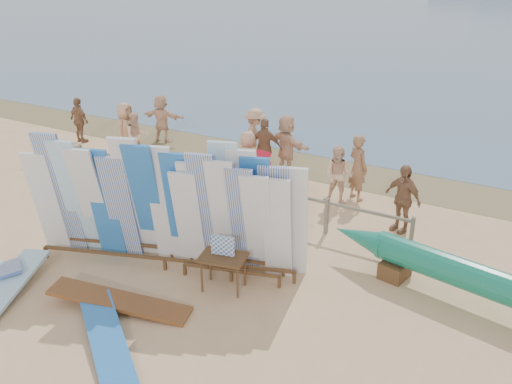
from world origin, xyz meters
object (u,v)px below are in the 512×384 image
Objects in this scene: beach_chair_right at (216,177)px; beachgoer_10 at (402,198)px; beachgoer_0 at (126,131)px; beachgoer_extra_1 at (79,120)px; main_surfboard_rack at (164,209)px; flat_board_a at (5,299)px; outrigger_canoe at (485,284)px; beachgoer_5 at (287,145)px; vendor_table at (223,271)px; beachgoer_11 at (162,119)px; flat_board_c at (120,308)px; beachgoer_8 at (338,176)px; stroller at (255,178)px; beachgoer_2 at (137,137)px; beachgoer_4 at (265,148)px; side_surfboard_rack at (233,222)px; beach_chair_left at (185,179)px; beachgoer_7 at (358,168)px; flat_board_d at (108,346)px; beachgoer_6 at (248,159)px; beachgoer_3 at (255,138)px.

beachgoer_10 is at bearing -18.98° from beach_chair_right.
beachgoer_extra_1 is (-2.56, 0.41, -0.12)m from beachgoer_0.
main_surfboard_rack is 2.12× the size of flat_board_a.
outrigger_canoe is 3.51× the size of beachgoer_5.
vendor_table is 0.69× the size of beachgoer_11.
flat_board_c is 6.76m from beachgoer_8.
beachgoer_11 is (-5.75, 8.42, 0.85)m from flat_board_c.
beachgoer_0 is 1.14× the size of beachgoer_extra_1.
beach_chair_right is 0.72× the size of stroller.
beachgoer_8 reaches higher than flat_board_a.
beachgoer_extra_1 is at bearing 33.45° from flat_board_c.
main_surfboard_rack is at bearing -101.83° from beachgoer_2.
beachgoer_4 is (-2.67, 0.83, 0.09)m from beachgoer_8.
beachgoer_8 is 2.04m from beachgoer_10.
side_surfboard_rack is 4.42m from beachgoer_10.
beachgoer_extra_1 is at bearing 159.11° from beach_chair_left.
main_surfboard_rack is 5.66m from beachgoer_4.
flat_board_c is at bearing -101.37° from main_surfboard_rack.
beachgoer_7 reaches higher than beachgoer_11.
beach_chair_left is 2.05m from stroller.
beachgoer_7 is 10.25m from beachgoer_extra_1.
flat_board_d is at bearing -69.31° from beach_chair_left.
beachgoer_8 is 0.94× the size of beachgoer_10.
beachgoer_6 reaches higher than beachgoer_8.
flat_board_d is at bearing -118.69° from side_surfboard_rack.
beachgoer_0 is (-3.21, 1.20, 0.65)m from beach_chair_left.
flat_board_c reaches higher than flat_board_d.
flat_board_a is at bearing -140.96° from outrigger_canoe.
vendor_table is at bearing -147.41° from outrigger_canoe.
beachgoer_7 is (2.03, 7.02, 0.90)m from flat_board_c.
beachgoer_8 is at bearing -131.86° from beachgoer_3.
main_surfboard_rack reaches higher than flat_board_a.
beachgoer_3 reaches higher than beachgoer_extra_1.
outrigger_canoe is 8.84m from beachgoer_3.
beachgoer_7 is 0.63m from beachgoer_8.
beachgoer_extra_1 is at bearing -162.93° from beachgoer_10.
flat_board_a is 7.40m from beachgoer_6.
vendor_table is (-4.53, -1.74, -0.20)m from outrigger_canoe.
beachgoer_8 is 7.36m from beachgoer_0.
flat_board_c is 5.84m from beach_chair_left.
beachgoer_3 is 1.05× the size of beachgoer_4.
beachgoer_3 reaches higher than vendor_table.
beachgoer_7 is at bearing 64.69° from side_surfboard_rack.
flat_board_d is 6.90m from beach_chair_left.
flat_board_a is at bearing -92.19° from beach_chair_left.
beach_chair_left is 4.58m from beachgoer_11.
beach_chair_right reaches higher than flat_board_c.
vendor_table is at bearing -71.48° from beach_chair_right.
vendor_table is 0.70× the size of beachgoer_10.
beachgoer_3 is 4.25m from beachgoer_0.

